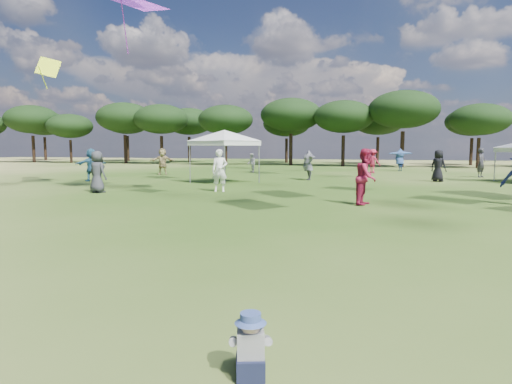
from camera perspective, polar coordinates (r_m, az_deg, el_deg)
tree_line at (r=48.51m, az=17.85°, el=9.77°), size 108.78×17.63×7.77m
tent_left at (r=23.81m, az=-4.23°, el=7.94°), size 5.30×5.30×3.22m
toddler at (r=3.89m, az=-0.73°, el=-20.04°), size 0.43×0.46×0.57m
festival_crowd at (r=26.28m, az=8.76°, el=3.61°), size 30.01×23.90×1.93m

